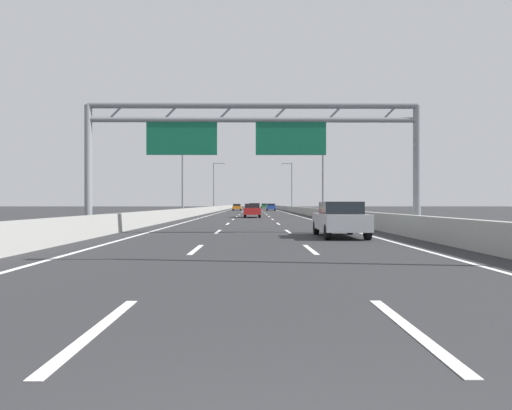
# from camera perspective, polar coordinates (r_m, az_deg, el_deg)

# --- Properties ---
(ground_plane) EXTENTS (260.00, 260.00, 0.00)m
(ground_plane) POSITION_cam_1_polar(r_m,az_deg,el_deg) (101.68, -0.41, -0.63)
(ground_plane) COLOR #2D2D30
(lane_dash_left_0) EXTENTS (0.16, 3.00, 0.01)m
(lane_dash_left_0) POSITION_cam_1_polar(r_m,az_deg,el_deg) (5.65, -19.47, -14.62)
(lane_dash_left_0) COLOR white
(lane_dash_left_0) RESTS_ON ground_plane
(lane_dash_left_1) EXTENTS (0.16, 3.00, 0.01)m
(lane_dash_left_1) POSITION_cam_1_polar(r_m,az_deg,el_deg) (14.35, -7.60, -5.59)
(lane_dash_left_1) COLOR white
(lane_dash_left_1) RESTS_ON ground_plane
(lane_dash_left_2) EXTENTS (0.16, 3.00, 0.01)m
(lane_dash_left_2) POSITION_cam_1_polar(r_m,az_deg,el_deg) (23.28, -4.82, -3.37)
(lane_dash_left_2) COLOR white
(lane_dash_left_2) RESTS_ON ground_plane
(lane_dash_left_3) EXTENTS (0.16, 3.00, 0.01)m
(lane_dash_left_3) POSITION_cam_1_polar(r_m,az_deg,el_deg) (32.25, -3.59, -2.38)
(lane_dash_left_3) COLOR white
(lane_dash_left_3) RESTS_ON ground_plane
(lane_dash_left_4) EXTENTS (0.16, 3.00, 0.01)m
(lane_dash_left_4) POSITION_cam_1_polar(r_m,az_deg,el_deg) (41.23, -2.90, -1.82)
(lane_dash_left_4) COLOR white
(lane_dash_left_4) RESTS_ON ground_plane
(lane_dash_left_5) EXTENTS (0.16, 3.00, 0.01)m
(lane_dash_left_5) POSITION_cam_1_polar(r_m,az_deg,el_deg) (50.22, -2.45, -1.46)
(lane_dash_left_5) COLOR white
(lane_dash_left_5) RESTS_ON ground_plane
(lane_dash_left_6) EXTENTS (0.16, 3.00, 0.01)m
(lane_dash_left_6) POSITION_cam_1_polar(r_m,az_deg,el_deg) (59.21, -2.14, -1.21)
(lane_dash_left_6) COLOR white
(lane_dash_left_6) RESTS_ON ground_plane
(lane_dash_left_7) EXTENTS (0.16, 3.00, 0.01)m
(lane_dash_left_7) POSITION_cam_1_polar(r_m,az_deg,el_deg) (68.21, -1.92, -1.03)
(lane_dash_left_7) COLOR white
(lane_dash_left_7) RESTS_ON ground_plane
(lane_dash_left_8) EXTENTS (0.16, 3.00, 0.01)m
(lane_dash_left_8) POSITION_cam_1_polar(r_m,az_deg,el_deg) (77.20, -1.74, -0.89)
(lane_dash_left_8) COLOR white
(lane_dash_left_8) RESTS_ON ground_plane
(lane_dash_left_9) EXTENTS (0.16, 3.00, 0.01)m
(lane_dash_left_9) POSITION_cam_1_polar(r_m,az_deg,el_deg) (86.20, -1.60, -0.77)
(lane_dash_left_9) COLOR white
(lane_dash_left_9) RESTS_ON ground_plane
(lane_dash_left_10) EXTENTS (0.16, 3.00, 0.01)m
(lane_dash_left_10) POSITION_cam_1_polar(r_m,az_deg,el_deg) (95.19, -1.49, -0.68)
(lane_dash_left_10) COLOR white
(lane_dash_left_10) RESTS_ON ground_plane
(lane_dash_left_11) EXTENTS (0.16, 3.00, 0.01)m
(lane_dash_left_11) POSITION_cam_1_polar(r_m,az_deg,el_deg) (104.19, -1.40, -0.61)
(lane_dash_left_11) COLOR white
(lane_dash_left_11) RESTS_ON ground_plane
(lane_dash_left_12) EXTENTS (0.16, 3.00, 0.01)m
(lane_dash_left_12) POSITION_cam_1_polar(r_m,az_deg,el_deg) (113.19, -1.32, -0.55)
(lane_dash_left_12) COLOR white
(lane_dash_left_12) RESTS_ON ground_plane
(lane_dash_left_13) EXTENTS (0.16, 3.00, 0.01)m
(lane_dash_left_13) POSITION_cam_1_polar(r_m,az_deg,el_deg) (122.19, -1.25, -0.49)
(lane_dash_left_13) COLOR white
(lane_dash_left_13) RESTS_ON ground_plane
(lane_dash_left_14) EXTENTS (0.16, 3.00, 0.01)m
(lane_dash_left_14) POSITION_cam_1_polar(r_m,az_deg,el_deg) (131.19, -1.19, -0.45)
(lane_dash_left_14) COLOR white
(lane_dash_left_14) RESTS_ON ground_plane
(lane_dash_left_15) EXTENTS (0.16, 3.00, 0.01)m
(lane_dash_left_15) POSITION_cam_1_polar(r_m,az_deg,el_deg) (140.19, -1.14, -0.41)
(lane_dash_left_15) COLOR white
(lane_dash_left_15) RESTS_ON ground_plane
(lane_dash_left_16) EXTENTS (0.16, 3.00, 0.01)m
(lane_dash_left_16) POSITION_cam_1_polar(r_m,az_deg,el_deg) (149.18, -1.10, -0.37)
(lane_dash_left_16) COLOR white
(lane_dash_left_16) RESTS_ON ground_plane
(lane_dash_left_17) EXTENTS (0.16, 3.00, 0.01)m
(lane_dash_left_17) POSITION_cam_1_polar(r_m,az_deg,el_deg) (158.18, -1.06, -0.34)
(lane_dash_left_17) COLOR white
(lane_dash_left_17) RESTS_ON ground_plane
(lane_dash_right_0) EXTENTS (0.16, 3.00, 0.01)m
(lane_dash_right_0) POSITION_cam_1_polar(r_m,az_deg,el_deg) (5.66, 18.91, -14.59)
(lane_dash_right_0) COLOR white
(lane_dash_right_0) RESTS_ON ground_plane
(lane_dash_right_1) EXTENTS (0.16, 3.00, 0.01)m
(lane_dash_right_1) POSITION_cam_1_polar(r_m,az_deg,el_deg) (14.36, 6.88, -5.59)
(lane_dash_right_1) COLOR white
(lane_dash_right_1) RESTS_ON ground_plane
(lane_dash_right_2) EXTENTS (0.16, 3.00, 0.01)m
(lane_dash_right_2) POSITION_cam_1_polar(r_m,az_deg,el_deg) (23.28, 4.06, -3.37)
(lane_dash_right_2) COLOR white
(lane_dash_right_2) RESTS_ON ground_plane
(lane_dash_right_3) EXTENTS (0.16, 3.00, 0.01)m
(lane_dash_right_3) POSITION_cam_1_polar(r_m,az_deg,el_deg) (32.25, 2.81, -2.38)
(lane_dash_right_3) COLOR white
(lane_dash_right_3) RESTS_ON ground_plane
(lane_dash_right_4) EXTENTS (0.16, 3.00, 0.01)m
(lane_dash_right_4) POSITION_cam_1_polar(r_m,az_deg,el_deg) (41.23, 2.11, -1.82)
(lane_dash_right_4) COLOR white
(lane_dash_right_4) RESTS_ON ground_plane
(lane_dash_right_5) EXTENTS (0.16, 3.00, 0.01)m
(lane_dash_right_5) POSITION_cam_1_polar(r_m,az_deg,el_deg) (50.22, 1.66, -1.46)
(lane_dash_right_5) COLOR white
(lane_dash_right_5) RESTS_ON ground_plane
(lane_dash_right_6) EXTENTS (0.16, 3.00, 0.01)m
(lane_dash_right_6) POSITION_cam_1_polar(r_m,az_deg,el_deg) (59.21, 1.34, -1.21)
(lane_dash_right_6) COLOR white
(lane_dash_right_6) RESTS_ON ground_plane
(lane_dash_right_7) EXTENTS (0.16, 3.00, 0.01)m
(lane_dash_right_7) POSITION_cam_1_polar(r_m,az_deg,el_deg) (68.21, 1.11, -1.03)
(lane_dash_right_7) COLOR white
(lane_dash_right_7) RESTS_ON ground_plane
(lane_dash_right_8) EXTENTS (0.16, 3.00, 0.01)m
(lane_dash_right_8) POSITION_cam_1_polar(r_m,az_deg,el_deg) (77.20, 0.93, -0.89)
(lane_dash_right_8) COLOR white
(lane_dash_right_8) RESTS_ON ground_plane
(lane_dash_right_9) EXTENTS (0.16, 3.00, 0.01)m
(lane_dash_right_9) POSITION_cam_1_polar(r_m,az_deg,el_deg) (86.20, 0.79, -0.77)
(lane_dash_right_9) COLOR white
(lane_dash_right_9) RESTS_ON ground_plane
(lane_dash_right_10) EXTENTS (0.16, 3.00, 0.01)m
(lane_dash_right_10) POSITION_cam_1_polar(r_m,az_deg,el_deg) (95.19, 0.68, -0.68)
(lane_dash_right_10) COLOR white
(lane_dash_right_10) RESTS_ON ground_plane
(lane_dash_right_11) EXTENTS (0.16, 3.00, 0.01)m
(lane_dash_right_11) POSITION_cam_1_polar(r_m,az_deg,el_deg) (104.19, 0.58, -0.61)
(lane_dash_right_11) COLOR white
(lane_dash_right_11) RESTS_ON ground_plane
(lane_dash_right_12) EXTENTS (0.16, 3.00, 0.01)m
(lane_dash_right_12) POSITION_cam_1_polar(r_m,az_deg,el_deg) (113.19, 0.50, -0.55)
(lane_dash_right_12) COLOR white
(lane_dash_right_12) RESTS_ON ground_plane
(lane_dash_right_13) EXTENTS (0.16, 3.00, 0.01)m
(lane_dash_right_13) POSITION_cam_1_polar(r_m,az_deg,el_deg) (122.19, 0.44, -0.49)
(lane_dash_right_13) COLOR white
(lane_dash_right_13) RESTS_ON ground_plane
(lane_dash_right_14) EXTENTS (0.16, 3.00, 0.01)m
(lane_dash_right_14) POSITION_cam_1_polar(r_m,az_deg,el_deg) (131.19, 0.38, -0.45)
(lane_dash_right_14) COLOR white
(lane_dash_right_14) RESTS_ON ground_plane
(lane_dash_right_15) EXTENTS (0.16, 3.00, 0.01)m
(lane_dash_right_15) POSITION_cam_1_polar(r_m,az_deg,el_deg) (140.19, 0.33, -0.41)
(lane_dash_right_15) COLOR white
(lane_dash_right_15) RESTS_ON ground_plane
(lane_dash_right_16) EXTENTS (0.16, 3.00, 0.01)m
(lane_dash_right_16) POSITION_cam_1_polar(r_m,az_deg,el_deg) (149.18, 0.28, -0.37)
(lane_dash_right_16) COLOR white
(lane_dash_right_16) RESTS_ON ground_plane
(lane_dash_right_17) EXTENTS (0.16, 3.00, 0.01)m
(lane_dash_right_17) POSITION_cam_1_polar(r_m,az_deg,el_deg) (158.18, 0.24, -0.34)
(lane_dash_right_17) COLOR white
(lane_dash_right_17) RESTS_ON ground_plane
(edge_line_left) EXTENTS (0.16, 176.00, 0.01)m
(edge_line_left) POSITION_cam_1_polar(r_m,az_deg,el_deg) (89.83, -3.76, -0.74)
(edge_line_left) COLOR white
(edge_line_left) RESTS_ON ground_plane
(edge_line_right) EXTENTS (0.16, 176.00, 0.01)m
(edge_line_right) POSITION_cam_1_polar(r_m,az_deg,el_deg) (89.83, 2.95, -0.74)
(edge_line_right) COLOR white
(edge_line_right) RESTS_ON ground_plane
(barrier_left) EXTENTS (0.45, 220.00, 0.95)m
(barrier_left) POSITION_cam_1_polar(r_m,az_deg,el_deg) (111.88, -3.94, -0.31)
(barrier_left) COLOR #9E9E99
(barrier_left) RESTS_ON ground_plane
(barrier_right) EXTENTS (0.45, 220.00, 0.95)m
(barrier_right) POSITION_cam_1_polar(r_m,az_deg,el_deg) (111.88, 3.13, -0.31)
(barrier_right) COLOR #9E9E99
(barrier_right) RESTS_ON ground_plane
(sign_gantry) EXTENTS (16.25, 0.36, 6.36)m
(sign_gantry) POSITION_cam_1_polar(r_m,az_deg,el_deg) (22.05, -0.87, 8.96)
(sign_gantry) COLOR gray
(sign_gantry) RESTS_ON ground_plane
(streetlamp_left_mid) EXTENTS (2.58, 0.28, 9.50)m
(streetlamp_left_mid) POSITION_cam_1_polar(r_m,az_deg,el_deg) (50.13, -8.99, 4.70)
(streetlamp_left_mid) COLOR slate
(streetlamp_left_mid) RESTS_ON ground_plane
(streetlamp_right_mid) EXTENTS (2.58, 0.28, 9.50)m
(streetlamp_right_mid) POSITION_cam_1_polar(r_m,az_deg,el_deg) (50.14, 8.19, 4.70)
(streetlamp_right_mid) COLOR slate
(streetlamp_right_mid) RESTS_ON ground_plane
(streetlamp_left_far) EXTENTS (2.58, 0.28, 9.50)m
(streetlamp_left_far) POSITION_cam_1_polar(r_m,az_deg,el_deg) (89.16, -5.21, 2.72)
(streetlamp_left_far) COLOR slate
(streetlamp_left_far) RESTS_ON ground_plane
(streetlamp_right_far) EXTENTS (2.58, 0.28, 9.50)m
(streetlamp_right_far) POSITION_cam_1_polar(r_m,az_deg,el_deg) (89.16, 4.40, 2.72)
(streetlamp_right_far) COLOR slate
(streetlamp_right_far) RESTS_ON ground_plane
(red_car) EXTENTS (1.72, 4.26, 1.44)m
(red_car) POSITION_cam_1_polar(r_m,az_deg,el_deg) (47.20, -0.47, -0.66)
(red_car) COLOR red
(red_car) RESTS_ON ground_plane
(yellow_car) EXTENTS (1.74, 4.26, 1.51)m
(yellow_car) POSITION_cam_1_polar(r_m,az_deg,el_deg) (66.46, -0.23, -0.40)
(yellow_car) COLOR yellow
(yellow_car) RESTS_ON ground_plane
(orange_car) EXTENTS (1.77, 4.41, 1.39)m
(orange_car) POSITION_cam_1_polar(r_m,az_deg,el_deg) (95.29, -2.43, -0.25)
(orange_car) COLOR orange
(orange_car) RESTS_ON ground_plane
(green_car) EXTENTS (1.77, 4.20, 1.46)m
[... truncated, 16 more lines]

